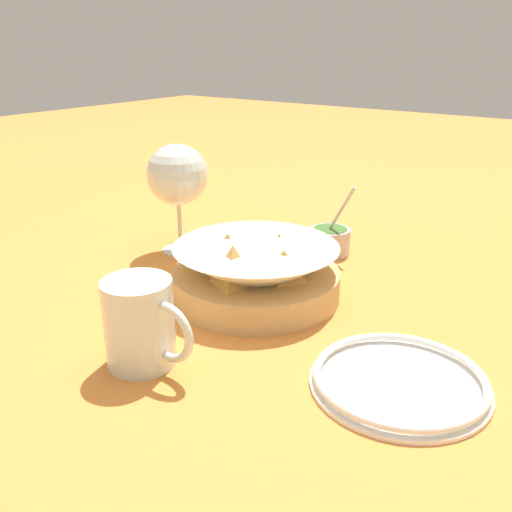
% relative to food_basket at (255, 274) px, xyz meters
% --- Properties ---
extents(ground_plane, '(4.00, 4.00, 0.00)m').
position_rel_food_basket_xyz_m(ground_plane, '(0.02, 0.04, -0.03)').
color(ground_plane, orange).
extents(food_basket, '(0.22, 0.22, 0.09)m').
position_rel_food_basket_xyz_m(food_basket, '(0.00, 0.00, 0.00)').
color(food_basket, tan).
rests_on(food_basket, ground_plane).
extents(sauce_cup, '(0.07, 0.06, 0.11)m').
position_rel_food_basket_xyz_m(sauce_cup, '(-0.00, 0.20, -0.01)').
color(sauce_cup, '#B7B7BC').
rests_on(sauce_cup, ground_plane).
extents(wine_glass, '(0.09, 0.09, 0.17)m').
position_rel_food_basket_xyz_m(wine_glass, '(-0.20, 0.07, 0.09)').
color(wine_glass, silver).
rests_on(wine_glass, ground_plane).
extents(beer_mug, '(0.11, 0.07, 0.09)m').
position_rel_food_basket_xyz_m(beer_mug, '(0.00, -0.20, 0.01)').
color(beer_mug, silver).
rests_on(beer_mug, ground_plane).
extents(side_plate, '(0.18, 0.18, 0.01)m').
position_rel_food_basket_xyz_m(side_plate, '(0.24, -0.08, -0.03)').
color(side_plate, white).
rests_on(side_plate, ground_plane).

